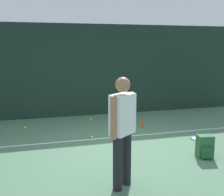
{
  "coord_description": "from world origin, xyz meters",
  "views": [
    {
      "loc": [
        -1.6,
        -5.5,
        2.13
      ],
      "look_at": [
        0.0,
        0.4,
        1.0
      ],
      "focal_mm": 44.75,
      "sensor_mm": 36.0,
      "label": 1
    }
  ],
  "objects_px": {
    "tennis_ball_near_player": "(91,119)",
    "backpack": "(205,147)",
    "tennis_racket": "(198,138)",
    "tennis_ball_mid_court": "(25,127)",
    "tennis_player": "(122,126)",
    "tennis_ball_by_fence": "(92,137)",
    "water_bottle": "(142,124)"
  },
  "relations": [
    {
      "from": "tennis_ball_near_player",
      "to": "backpack",
      "type": "bearing_deg",
      "value": -63.79
    },
    {
      "from": "tennis_racket",
      "to": "tennis_ball_mid_court",
      "type": "relative_size",
      "value": 9.05
    },
    {
      "from": "tennis_player",
      "to": "tennis_ball_mid_court",
      "type": "xyz_separation_m",
      "value": [
        -1.56,
        3.62,
        -0.93
      ]
    },
    {
      "from": "tennis_ball_near_player",
      "to": "tennis_ball_mid_court",
      "type": "relative_size",
      "value": 1.0
    },
    {
      "from": "backpack",
      "to": "tennis_ball_by_fence",
      "type": "xyz_separation_m",
      "value": [
        -1.91,
        1.69,
        -0.18
      ]
    },
    {
      "from": "tennis_ball_by_fence",
      "to": "tennis_ball_mid_court",
      "type": "relative_size",
      "value": 1.0
    },
    {
      "from": "backpack",
      "to": "tennis_ball_near_player",
      "type": "distance_m",
      "value": 3.67
    },
    {
      "from": "tennis_ball_mid_court",
      "to": "water_bottle",
      "type": "relative_size",
      "value": 0.33
    },
    {
      "from": "tennis_racket",
      "to": "tennis_ball_mid_court",
      "type": "bearing_deg",
      "value": -62.02
    },
    {
      "from": "tennis_player",
      "to": "tennis_racket",
      "type": "xyz_separation_m",
      "value": [
        2.4,
        1.73,
        -0.95
      ]
    },
    {
      "from": "backpack",
      "to": "tennis_player",
      "type": "bearing_deg",
      "value": -152.14
    },
    {
      "from": "tennis_ball_by_fence",
      "to": "tennis_ball_mid_court",
      "type": "bearing_deg",
      "value": 141.45
    },
    {
      "from": "tennis_racket",
      "to": "tennis_ball_mid_court",
      "type": "distance_m",
      "value": 4.39
    },
    {
      "from": "tennis_player",
      "to": "backpack",
      "type": "height_order",
      "value": "tennis_player"
    },
    {
      "from": "tennis_player",
      "to": "tennis_racket",
      "type": "relative_size",
      "value": 2.84
    },
    {
      "from": "backpack",
      "to": "tennis_ball_mid_court",
      "type": "xyz_separation_m",
      "value": [
        -3.46,
        2.93,
        -0.18
      ]
    },
    {
      "from": "tennis_racket",
      "to": "backpack",
      "type": "distance_m",
      "value": 1.17
    },
    {
      "from": "tennis_ball_near_player",
      "to": "tennis_ball_by_fence",
      "type": "xyz_separation_m",
      "value": [
        -0.29,
        -1.6,
        0.0
      ]
    },
    {
      "from": "water_bottle",
      "to": "backpack",
      "type": "bearing_deg",
      "value": -79.39
    },
    {
      "from": "backpack",
      "to": "tennis_ball_near_player",
      "type": "bearing_deg",
      "value": 124.07
    },
    {
      "from": "backpack",
      "to": "tennis_ball_near_player",
      "type": "height_order",
      "value": "backpack"
    },
    {
      "from": "water_bottle",
      "to": "tennis_racket",
      "type": "bearing_deg",
      "value": -52.56
    },
    {
      "from": "tennis_racket",
      "to": "backpack",
      "type": "xyz_separation_m",
      "value": [
        -0.5,
        -1.04,
        0.2
      ]
    },
    {
      "from": "tennis_player",
      "to": "water_bottle",
      "type": "distance_m",
      "value": 3.4
    },
    {
      "from": "tennis_player",
      "to": "tennis_ball_near_player",
      "type": "relative_size",
      "value": 25.76
    },
    {
      "from": "tennis_ball_near_player",
      "to": "tennis_ball_mid_court",
      "type": "distance_m",
      "value": 1.88
    },
    {
      "from": "tennis_player",
      "to": "backpack",
      "type": "distance_m",
      "value": 2.16
    },
    {
      "from": "tennis_racket",
      "to": "tennis_ball_near_player",
      "type": "distance_m",
      "value": 3.09
    },
    {
      "from": "backpack",
      "to": "tennis_racket",
      "type": "bearing_deg",
      "value": 72.16
    },
    {
      "from": "tennis_racket",
      "to": "tennis_ball_near_player",
      "type": "relative_size",
      "value": 9.05
    },
    {
      "from": "tennis_racket",
      "to": "water_bottle",
      "type": "bearing_deg",
      "value": -89.11
    },
    {
      "from": "tennis_ball_by_fence",
      "to": "tennis_racket",
      "type": "bearing_deg",
      "value": -15.04
    }
  ]
}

